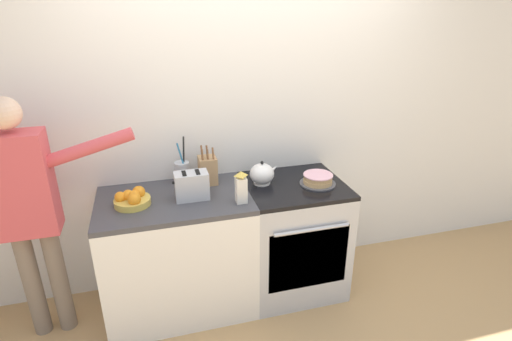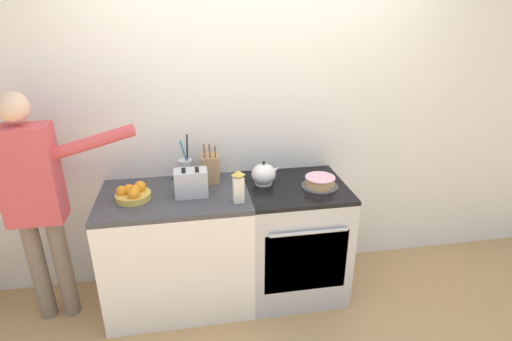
{
  "view_description": "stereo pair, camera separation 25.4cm",
  "coord_description": "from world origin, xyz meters",
  "px_view_note": "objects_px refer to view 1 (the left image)",
  "views": [
    {
      "loc": [
        -0.72,
        -2.13,
        2.09
      ],
      "look_at": [
        -0.05,
        0.29,
        1.03
      ],
      "focal_mm": 28.0,
      "sensor_mm": 36.0,
      "label": 1
    },
    {
      "loc": [
        -0.47,
        -2.18,
        2.09
      ],
      "look_at": [
        -0.05,
        0.29,
        1.03
      ],
      "focal_mm": 28.0,
      "sensor_mm": 36.0,
      "label": 2
    }
  ],
  "objects_px": {
    "milk_carton": "(241,188)",
    "toaster": "(192,186)",
    "layer_cake": "(318,180)",
    "fruit_bowl": "(132,199)",
    "tea_kettle": "(262,174)",
    "knife_block": "(208,170)",
    "stove_range": "(293,236)",
    "person_baker": "(28,204)",
    "utensil_crock": "(182,172)"
  },
  "relations": [
    {
      "from": "tea_kettle",
      "to": "milk_carton",
      "type": "relative_size",
      "value": 0.98
    },
    {
      "from": "toaster",
      "to": "milk_carton",
      "type": "distance_m",
      "value": 0.33
    },
    {
      "from": "person_baker",
      "to": "tea_kettle",
      "type": "bearing_deg",
      "value": 6.55
    },
    {
      "from": "stove_range",
      "to": "tea_kettle",
      "type": "distance_m",
      "value": 0.57
    },
    {
      "from": "utensil_crock",
      "to": "toaster",
      "type": "distance_m",
      "value": 0.27
    },
    {
      "from": "layer_cake",
      "to": "milk_carton",
      "type": "distance_m",
      "value": 0.61
    },
    {
      "from": "tea_kettle",
      "to": "knife_block",
      "type": "distance_m",
      "value": 0.39
    },
    {
      "from": "tea_kettle",
      "to": "person_baker",
      "type": "height_order",
      "value": "person_baker"
    },
    {
      "from": "fruit_bowl",
      "to": "person_baker",
      "type": "height_order",
      "value": "person_baker"
    },
    {
      "from": "layer_cake",
      "to": "knife_block",
      "type": "xyz_separation_m",
      "value": [
        -0.76,
        0.23,
        0.07
      ]
    },
    {
      "from": "layer_cake",
      "to": "knife_block",
      "type": "height_order",
      "value": "knife_block"
    },
    {
      "from": "layer_cake",
      "to": "milk_carton",
      "type": "xyz_separation_m",
      "value": [
        -0.6,
        -0.12,
        0.07
      ]
    },
    {
      "from": "layer_cake",
      "to": "toaster",
      "type": "xyz_separation_m",
      "value": [
        -0.9,
        0.02,
        0.06
      ]
    },
    {
      "from": "layer_cake",
      "to": "toaster",
      "type": "bearing_deg",
      "value": 178.89
    },
    {
      "from": "tea_kettle",
      "to": "knife_block",
      "type": "height_order",
      "value": "knife_block"
    },
    {
      "from": "fruit_bowl",
      "to": "stove_range",
      "type": "bearing_deg",
      "value": 1.29
    },
    {
      "from": "milk_carton",
      "to": "toaster",
      "type": "bearing_deg",
      "value": 154.8
    },
    {
      "from": "toaster",
      "to": "tea_kettle",
      "type": "bearing_deg",
      "value": 11.43
    },
    {
      "from": "person_baker",
      "to": "fruit_bowl",
      "type": "bearing_deg",
      "value": 2.11
    },
    {
      "from": "tea_kettle",
      "to": "milk_carton",
      "type": "distance_m",
      "value": 0.33
    },
    {
      "from": "layer_cake",
      "to": "tea_kettle",
      "type": "xyz_separation_m",
      "value": [
        -0.38,
        0.12,
        0.04
      ]
    },
    {
      "from": "fruit_bowl",
      "to": "milk_carton",
      "type": "distance_m",
      "value": 0.7
    },
    {
      "from": "knife_block",
      "to": "person_baker",
      "type": "relative_size",
      "value": 0.18
    },
    {
      "from": "stove_range",
      "to": "utensil_crock",
      "type": "bearing_deg",
      "value": 163.01
    },
    {
      "from": "knife_block",
      "to": "toaster",
      "type": "bearing_deg",
      "value": -123.35
    },
    {
      "from": "layer_cake",
      "to": "tea_kettle",
      "type": "relative_size",
      "value": 1.21
    },
    {
      "from": "tea_kettle",
      "to": "knife_block",
      "type": "bearing_deg",
      "value": 163.26
    },
    {
      "from": "fruit_bowl",
      "to": "toaster",
      "type": "bearing_deg",
      "value": -1.1
    },
    {
      "from": "fruit_bowl",
      "to": "person_baker",
      "type": "distance_m",
      "value": 0.6
    },
    {
      "from": "layer_cake",
      "to": "person_baker",
      "type": "height_order",
      "value": "person_baker"
    },
    {
      "from": "knife_block",
      "to": "fruit_bowl",
      "type": "height_order",
      "value": "knife_block"
    },
    {
      "from": "fruit_bowl",
      "to": "layer_cake",
      "type": "bearing_deg",
      "value": -1.11
    },
    {
      "from": "fruit_bowl",
      "to": "toaster",
      "type": "height_order",
      "value": "toaster"
    },
    {
      "from": "utensil_crock",
      "to": "fruit_bowl",
      "type": "xyz_separation_m",
      "value": [
        -0.35,
        -0.26,
        -0.04
      ]
    },
    {
      "from": "utensil_crock",
      "to": "tea_kettle",
      "type": "bearing_deg",
      "value": -16.68
    },
    {
      "from": "utensil_crock",
      "to": "toaster",
      "type": "bearing_deg",
      "value": -82.91
    },
    {
      "from": "layer_cake",
      "to": "milk_carton",
      "type": "height_order",
      "value": "milk_carton"
    },
    {
      "from": "toaster",
      "to": "person_baker",
      "type": "relative_size",
      "value": 0.15
    },
    {
      "from": "person_baker",
      "to": "utensil_crock",
      "type": "bearing_deg",
      "value": 18.02
    },
    {
      "from": "stove_range",
      "to": "layer_cake",
      "type": "relative_size",
      "value": 3.4
    },
    {
      "from": "layer_cake",
      "to": "fruit_bowl",
      "type": "height_order",
      "value": "fruit_bowl"
    },
    {
      "from": "stove_range",
      "to": "person_baker",
      "type": "relative_size",
      "value": 0.54
    },
    {
      "from": "knife_block",
      "to": "toaster",
      "type": "relative_size",
      "value": 1.24
    },
    {
      "from": "knife_block",
      "to": "person_baker",
      "type": "xyz_separation_m",
      "value": [
        -1.13,
        -0.2,
        -0.02
      ]
    },
    {
      "from": "fruit_bowl",
      "to": "milk_carton",
      "type": "xyz_separation_m",
      "value": [
        0.69,
        -0.15,
        0.06
      ]
    },
    {
      "from": "stove_range",
      "to": "utensil_crock",
      "type": "distance_m",
      "value": 0.97
    },
    {
      "from": "knife_block",
      "to": "person_baker",
      "type": "height_order",
      "value": "person_baker"
    },
    {
      "from": "tea_kettle",
      "to": "person_baker",
      "type": "relative_size",
      "value": 0.13
    },
    {
      "from": "person_baker",
      "to": "toaster",
      "type": "bearing_deg",
      "value": 2.16
    },
    {
      "from": "layer_cake",
      "to": "person_baker",
      "type": "bearing_deg",
      "value": 178.85
    }
  ]
}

